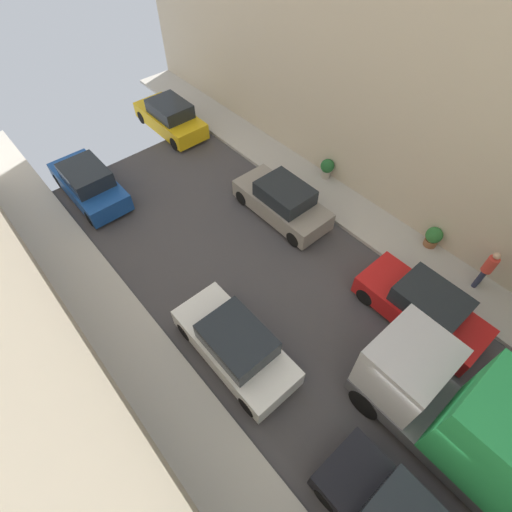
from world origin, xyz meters
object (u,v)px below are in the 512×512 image
(parked_car_right_3, at_px, (170,117))
(potted_plant_1, at_px, (327,168))
(parked_car_right_2, at_px, (282,202))
(potted_plant_3, at_px, (433,237))
(delivery_truck, at_px, (501,447))
(parked_car_left_4, at_px, (89,183))
(pedestrian, at_px, (487,269))
(parked_car_left_3, at_px, (235,345))
(parked_car_right_1, at_px, (423,307))

(parked_car_right_3, bearing_deg, potted_plant_1, -68.98)
(parked_car_right_3, bearing_deg, parked_car_right_2, -90.00)
(potted_plant_3, bearing_deg, potted_plant_1, 90.32)
(parked_car_right_3, distance_m, delivery_truck, 18.50)
(parked_car_left_4, relative_size, potted_plant_3, 4.94)
(parked_car_left_4, height_order, parked_car_right_3, same)
(pedestrian, bearing_deg, delivery_truck, -151.87)
(parked_car_left_3, height_order, potted_plant_3, parked_car_left_3)
(parked_car_right_1, distance_m, potted_plant_3, 3.43)
(parked_car_right_2, height_order, potted_plant_1, parked_car_right_2)
(parked_car_left_3, distance_m, parked_car_right_2, 6.51)
(parked_car_left_4, relative_size, potted_plant_1, 4.58)
(parked_car_right_3, relative_size, potted_plant_1, 4.58)
(parked_car_left_4, bearing_deg, parked_car_right_1, -67.07)
(parked_car_left_4, relative_size, parked_car_right_1, 1.00)
(parked_car_right_1, xyz_separation_m, potted_plant_3, (3.06, 1.53, -0.12))
(parked_car_left_3, distance_m, delivery_truck, 7.05)
(parked_car_left_3, distance_m, parked_car_left_4, 9.81)
(parked_car_right_2, xyz_separation_m, potted_plant_1, (3.03, 0.32, -0.04))
(parked_car_left_4, height_order, delivery_truck, delivery_truck)
(parked_car_left_3, xyz_separation_m, delivery_truck, (2.70, -6.43, 1.07))
(parked_car_left_3, bearing_deg, parked_car_right_3, 65.49)
(potted_plant_3, bearing_deg, parked_car_left_4, 127.00)
(parked_car_left_4, bearing_deg, delivery_truck, -80.56)
(delivery_truck, bearing_deg, parked_car_right_3, 81.59)
(parked_car_right_2, height_order, pedestrian, pedestrian)
(potted_plant_1, bearing_deg, parked_car_left_3, -154.90)
(parked_car_left_3, height_order, pedestrian, pedestrian)
(potted_plant_1, relative_size, potted_plant_3, 1.08)
(pedestrian, xyz_separation_m, potted_plant_3, (0.39, 2.14, -0.47))
(parked_car_right_1, bearing_deg, parked_car_left_3, 151.35)
(pedestrian, xyz_separation_m, potted_plant_1, (0.36, 7.51, -0.40))
(parked_car_left_4, height_order, pedestrian, pedestrian)
(parked_car_left_3, distance_m, parked_car_right_1, 6.15)
(parked_car_right_2, xyz_separation_m, pedestrian, (2.67, -7.19, 0.35))
(potted_plant_1, bearing_deg, parked_car_left_4, 145.19)
(parked_car_right_3, height_order, pedestrian, pedestrian)
(pedestrian, distance_m, potted_plant_1, 7.52)
(parked_car_left_4, bearing_deg, parked_car_right_2, -48.86)
(parked_car_right_2, relative_size, potted_plant_1, 4.58)
(parked_car_right_3, distance_m, potted_plant_3, 13.61)
(potted_plant_3, bearing_deg, parked_car_right_3, 103.01)
(parked_car_right_2, bearing_deg, delivery_truck, -105.02)
(pedestrian, bearing_deg, parked_car_left_4, 121.12)
(parked_car_right_1, height_order, pedestrian, pedestrian)
(parked_car_left_4, relative_size, parked_car_right_3, 1.00)
(parked_car_left_4, distance_m, pedestrian, 15.62)
(pedestrian, bearing_deg, parked_car_right_2, 110.38)
(parked_car_left_4, xyz_separation_m, pedestrian, (8.07, -13.37, 0.35))
(pedestrian, bearing_deg, parked_car_left_3, 156.23)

